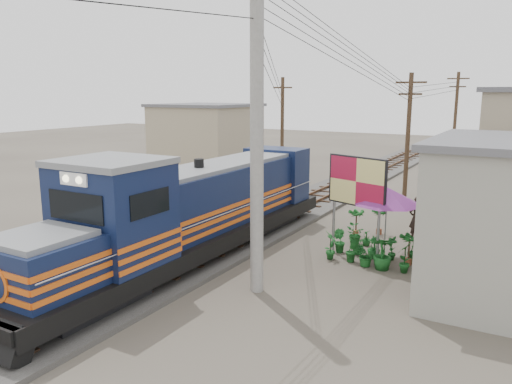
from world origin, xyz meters
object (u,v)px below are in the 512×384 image
Objects in this scene: locomotive at (190,213)px; vendor at (416,219)px; billboard at (357,184)px; market_umbrella at (387,196)px.

locomotive is 8.57× the size of vendor.
vendor is (1.44, 3.46, -1.86)m from billboard.
vendor is (0.46, 3.00, -1.43)m from market_umbrella.
locomotive is 6.04m from billboard.
billboard reaches higher than market_umbrella.
market_umbrella is at bearing 38.18° from vendor.
locomotive is 5.97× the size of market_umbrella.
billboard is 1.40× the size of market_umbrella.
market_umbrella reaches higher than vendor.
billboard is 2.01× the size of vendor.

